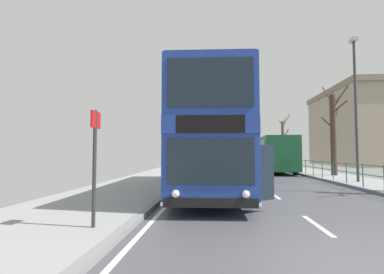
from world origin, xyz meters
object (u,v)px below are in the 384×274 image
bare_tree_far_00 (283,142)px  bare_tree_far_01 (333,132)px  background_bus_far_lane (272,154)px  background_building_00 (359,127)px  street_lamp_far_side (356,98)px  double_decker_bus_main (209,139)px  bus_stop_sign_near (95,154)px

bare_tree_far_00 → bare_tree_far_01: bare_tree_far_01 is taller
bare_tree_far_00 → bare_tree_far_01: bearing=-87.6°
background_bus_far_lane → bare_tree_far_01: size_ratio=1.54×
background_bus_far_lane → background_building_00: 22.11m
background_bus_far_lane → street_lamp_far_side: bearing=-75.5°
background_bus_far_lane → double_decker_bus_main: bearing=-111.8°
double_decker_bus_main → background_building_00: 35.93m
bus_stop_sign_near → bare_tree_far_00: 30.22m
double_decker_bus_main → bare_tree_far_01: 12.15m
street_lamp_far_side → bare_tree_far_00: size_ratio=1.30×
bus_stop_sign_near → street_lamp_far_side: 15.07m
background_bus_far_lane → bare_tree_far_01: bare_tree_far_01 is taller
double_decker_bus_main → bare_tree_far_01: size_ratio=1.72×
double_decker_bus_main → background_building_00: bearing=54.9°
background_building_00 → street_lamp_far_side: bearing=-115.9°
bus_stop_sign_near → background_building_00: (22.86, 36.30, 3.71)m
bus_stop_sign_near → bare_tree_far_00: (10.51, 28.30, 1.31)m
double_decker_bus_main → street_lamp_far_side: size_ratio=1.44×
background_bus_far_lane → background_building_00: background_building_00 is taller
double_decker_bus_main → bare_tree_far_00: bare_tree_far_00 is taller
background_bus_far_lane → street_lamp_far_side: (2.61, -10.10, 3.09)m
bare_tree_far_01 → background_building_00: size_ratio=0.40×
street_lamp_far_side → bare_tree_far_01: 5.13m
double_decker_bus_main → background_building_00: (20.58, 29.29, 3.06)m
bus_stop_sign_near → bare_tree_far_01: size_ratio=0.37×
bare_tree_far_01 → bus_stop_sign_near: bearing=-125.7°
bus_stop_sign_near → street_lamp_far_side: street_lamp_far_side is taller
street_lamp_far_side → bare_tree_far_01: street_lamp_far_side is taller
background_building_00 → bus_stop_sign_near: bearing=-122.2°
bare_tree_far_01 → background_building_00: bearing=60.6°
bare_tree_far_00 → street_lamp_far_side: bearing=-90.5°
bare_tree_far_01 → double_decker_bus_main: bearing=-136.4°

